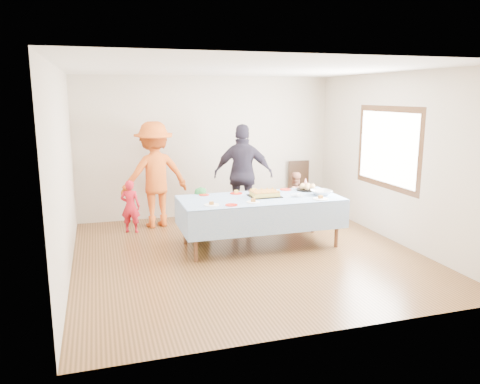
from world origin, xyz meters
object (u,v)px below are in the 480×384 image
(dining_chair, at_px, (301,183))
(adult_left, at_px, (155,175))
(party_table, at_px, (260,201))
(birthday_cake, at_px, (265,194))

(dining_chair, relative_size, adult_left, 0.54)
(party_table, bearing_deg, adult_left, 131.13)
(party_table, distance_m, birthday_cake, 0.14)
(birthday_cake, distance_m, dining_chair, 2.43)
(adult_left, bearing_deg, birthday_cake, 122.99)
(dining_chair, bearing_deg, birthday_cake, -126.52)
(party_table, relative_size, adult_left, 1.32)
(dining_chair, height_order, adult_left, adult_left)
(party_table, relative_size, dining_chair, 2.45)
(birthday_cake, relative_size, dining_chair, 0.47)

